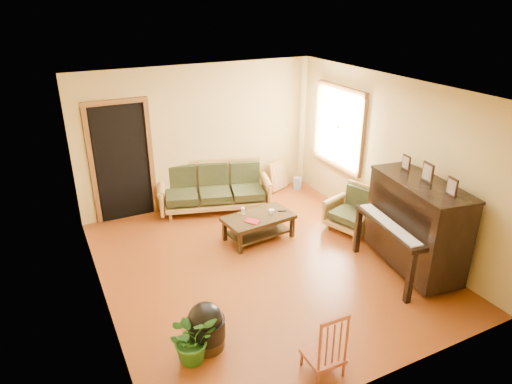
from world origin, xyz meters
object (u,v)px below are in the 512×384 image
armchair (352,210)px  ceramic_crock (297,183)px  coffee_table (259,227)px  piano (416,227)px  footstool (206,331)px  sofa (215,188)px  potted_plant (192,338)px  red_chair (324,341)px

armchair → ceramic_crock: (0.15, 1.96, -0.27)m
coffee_table → armchair: armchair is taller
piano → footstool: piano is taller
footstool → ceramic_crock: footstool is taller
coffee_table → armchair: (1.52, -0.45, 0.18)m
armchair → ceramic_crock: armchair is taller
sofa → footstool: 3.60m
piano → potted_plant: size_ratio=2.60×
footstool → red_chair: size_ratio=0.55×
armchair → piano: 1.37m
footstool → coffee_table: bearing=49.7°
ceramic_crock → sofa: bearing=-174.9°
armchair → red_chair: red_chair is taller
armchair → red_chair: (-2.20, -2.41, 0.02)m
piano → red_chair: piano is taller
coffee_table → red_chair: red_chair is taller
armchair → sofa: bearing=116.2°
potted_plant → ceramic_crock: bearing=45.6°
piano → footstool: 3.28m
coffee_table → armchair: size_ratio=1.46×
piano → footstool: size_ratio=3.51×
piano → ceramic_crock: 3.35m
footstool → red_chair: bearing=-42.8°
potted_plant → coffee_table: bearing=48.2°
ceramic_crock → potted_plant: size_ratio=0.38×
footstool → sofa: bearing=66.5°
potted_plant → footstool: bearing=32.8°
coffee_table → piano: 2.44m
sofa → piano: (1.81, -3.13, 0.26)m
armchair → potted_plant: size_ratio=1.28×
ceramic_crock → potted_plant: potted_plant is taller
piano → red_chair: (-2.26, -1.07, -0.29)m
piano → potted_plant: (-3.45, -0.30, -0.39)m
coffee_table → ceramic_crock: (1.66, 1.51, -0.09)m
piano → ceramic_crock: (0.08, 3.30, -0.57)m
sofa → armchair: bearing=-29.4°
ceramic_crock → piano: bearing=-91.4°
coffee_table → potted_plant: 2.80m
sofa → potted_plant: sofa is taller
piano → coffee_table: bearing=140.1°
piano → red_chair: size_ratio=1.94×
potted_plant → sofa: bearing=64.5°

